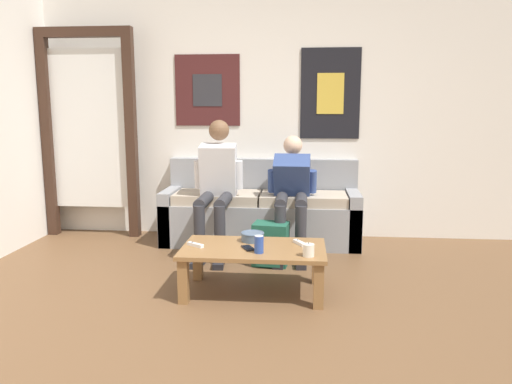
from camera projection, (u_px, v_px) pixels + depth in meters
The scene contains 14 objects.
ground_plane at pixel (230, 343), 2.92m from camera, with size 18.00×18.00×0.00m, color brown.
wall_back at pixel (264, 115), 5.20m from camera, with size 10.00×0.07×2.55m.
door_frame at pixel (89, 123), 5.17m from camera, with size 1.00×0.10×2.15m.
couch at pixel (261, 213), 5.05m from camera, with size 1.95×0.65×0.83m.
coffee_table at pixel (254, 255), 3.66m from camera, with size 1.05×0.60×0.35m.
person_seated_adult at pixel (216, 182), 4.65m from camera, with size 0.47×0.86×1.24m.
person_seated_teen at pixel (292, 189), 4.65m from camera, with size 0.47×0.93×1.08m.
backpack at pixel (271, 245), 4.33m from camera, with size 0.32×0.28×0.37m.
ceramic_bowl at pixel (253, 236), 3.80m from camera, with size 0.18×0.18×0.07m.
pillar_candle at pixel (309, 250), 3.42m from camera, with size 0.08×0.08×0.10m.
drink_can_blue at pixel (259, 244), 3.49m from camera, with size 0.07×0.07×0.12m.
game_controller_near_left at pixel (195, 245), 3.67m from camera, with size 0.14×0.11×0.03m.
game_controller_near_right at pixel (299, 243), 3.72m from camera, with size 0.10×0.14×0.03m.
cell_phone at pixel (248, 248), 3.61m from camera, with size 0.12×0.15×0.01m.
Camera 1 is at (0.40, -2.70, 1.37)m, focal length 35.00 mm.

